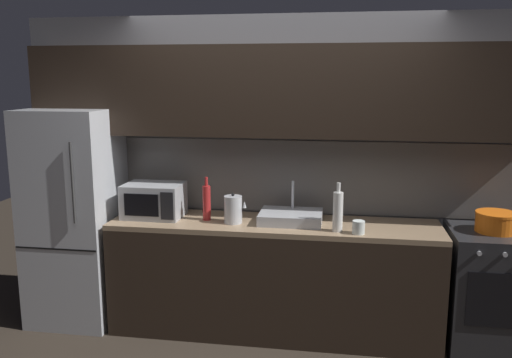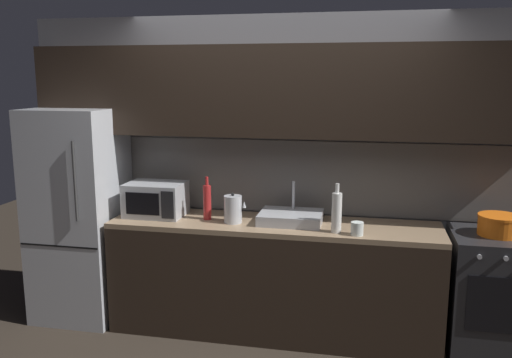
{
  "view_description": "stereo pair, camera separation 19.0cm",
  "coord_description": "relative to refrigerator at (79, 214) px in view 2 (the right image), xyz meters",
  "views": [
    {
      "loc": [
        0.51,
        -3.1,
        2.01
      ],
      "look_at": [
        -0.14,
        0.9,
        1.24
      ],
      "focal_mm": 37.76,
      "sensor_mm": 36.0,
      "label": 1
    },
    {
      "loc": [
        0.69,
        -3.07,
        2.01
      ],
      "look_at": [
        -0.14,
        0.9,
        1.24
      ],
      "focal_mm": 37.76,
      "sensor_mm": 36.0,
      "label": 2
    }
  ],
  "objects": [
    {
      "name": "oven_range",
      "position": [
        3.27,
        -0.0,
        -0.43
      ],
      "size": [
        0.6,
        0.62,
        0.9
      ],
      "color": "#232326",
      "rests_on": "ground"
    },
    {
      "name": "kettle",
      "position": [
        1.35,
        -0.06,
        0.13
      ],
      "size": [
        0.17,
        0.14,
        0.24
      ],
      "color": "#B7BABF",
      "rests_on": "counter_run"
    },
    {
      "name": "counter_run",
      "position": [
        1.65,
        0.0,
        -0.43
      ],
      "size": [
        2.55,
        0.6,
        0.9
      ],
      "color": "black",
      "rests_on": "ground"
    },
    {
      "name": "wine_bottle_white",
      "position": [
        2.14,
        -0.17,
        0.17
      ],
      "size": [
        0.07,
        0.07,
        0.36
      ],
      "color": "silver",
      "rests_on": "counter_run"
    },
    {
      "name": "mug_clear",
      "position": [
        2.29,
        -0.21,
        0.07
      ],
      "size": [
        0.09,
        0.09,
        0.1
      ],
      "primitive_type": "cylinder",
      "color": "silver",
      "rests_on": "counter_run"
    },
    {
      "name": "wine_bottle_red",
      "position": [
        1.12,
        -0.01,
        0.16
      ],
      "size": [
        0.06,
        0.06,
        0.34
      ],
      "color": "#A82323",
      "rests_on": "counter_run"
    },
    {
      "name": "microwave",
      "position": [
        0.68,
        0.02,
        0.15
      ],
      "size": [
        0.46,
        0.35,
        0.27
      ],
      "color": "#A8AAAF",
      "rests_on": "counter_run"
    },
    {
      "name": "cooking_pot",
      "position": [
        3.28,
        0.0,
        0.09
      ],
      "size": [
        0.29,
        0.29,
        0.15
      ],
      "color": "orange",
      "rests_on": "oven_range"
    },
    {
      "name": "back_wall",
      "position": [
        1.65,
        0.3,
        0.67
      ],
      "size": [
        4.29,
        0.44,
        2.5
      ],
      "color": "slate",
      "rests_on": "ground"
    },
    {
      "name": "refrigerator",
      "position": [
        0.0,
        0.0,
        0.0
      ],
      "size": [
        0.68,
        0.69,
        1.76
      ],
      "color": "#ADAFB5",
      "rests_on": "ground"
    },
    {
      "name": "sink_basin",
      "position": [
        1.78,
        0.03,
        0.06
      ],
      "size": [
        0.48,
        0.38,
        0.3
      ],
      "color": "#ADAFB5",
      "rests_on": "counter_run"
    }
  ]
}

